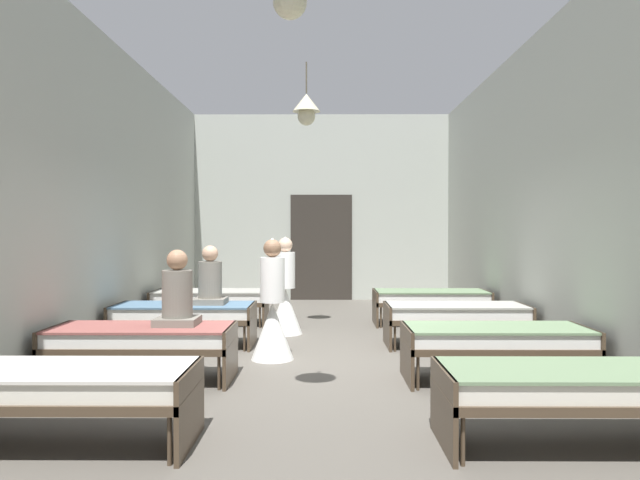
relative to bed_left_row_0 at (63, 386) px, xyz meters
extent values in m
cube|color=#59544C|center=(1.85, 2.85, -0.49)|extent=(6.40, 13.61, 0.10)
cube|color=#B2B7AD|center=(1.85, 9.46, 1.68)|extent=(6.20, 0.20, 4.24)
cube|color=#B2B7AD|center=(-1.15, 2.85, 1.68)|extent=(0.20, 13.01, 4.24)
cube|color=#B2B7AD|center=(4.85, 2.85, 1.68)|extent=(0.20, 13.01, 4.24)
cube|color=#2D2823|center=(1.85, 9.34, 0.76)|extent=(1.40, 0.06, 2.40)
sphere|color=beige|center=(1.63, 0.57, 3.00)|extent=(0.28, 0.28, 0.28)
cylinder|color=brown|center=(1.63, 5.13, 3.55)|extent=(0.02, 0.02, 0.49)
cone|color=beige|center=(1.63, 5.13, 3.16)|extent=(0.44, 0.44, 0.28)
sphere|color=beige|center=(1.63, 5.13, 2.94)|extent=(0.28, 0.28, 0.28)
cylinder|color=#473828|center=(0.87, -0.36, -0.27)|extent=(0.03, 0.03, 0.34)
cylinder|color=#473828|center=(0.87, 0.36, -0.27)|extent=(0.03, 0.03, 0.34)
cube|color=#473828|center=(0.00, 0.00, -0.06)|extent=(1.90, 0.84, 0.07)
cube|color=#473828|center=(0.93, 0.00, -0.15)|extent=(0.04, 0.84, 0.57)
cube|color=silver|center=(0.00, 0.00, 0.04)|extent=(1.82, 0.78, 0.14)
cube|color=beige|center=(0.00, 0.00, 0.12)|extent=(1.86, 0.82, 0.02)
cylinder|color=#473828|center=(2.83, -0.36, -0.27)|extent=(0.03, 0.03, 0.34)
cylinder|color=#473828|center=(2.83, 0.36, -0.27)|extent=(0.03, 0.03, 0.34)
cube|color=#473828|center=(3.70, 0.00, -0.06)|extent=(1.90, 0.84, 0.07)
cube|color=#473828|center=(2.77, 0.00, -0.15)|extent=(0.04, 0.84, 0.57)
cube|color=silver|center=(3.70, 0.00, 0.04)|extent=(1.82, 0.78, 0.14)
cube|color=slate|center=(3.70, 0.00, 0.12)|extent=(1.86, 0.82, 0.02)
cylinder|color=#473828|center=(-0.87, 1.54, -0.27)|extent=(0.03, 0.03, 0.34)
cylinder|color=#473828|center=(-0.87, 2.26, -0.27)|extent=(0.03, 0.03, 0.34)
cylinder|color=#473828|center=(0.87, 1.54, -0.27)|extent=(0.03, 0.03, 0.34)
cylinder|color=#473828|center=(0.87, 2.26, -0.27)|extent=(0.03, 0.03, 0.34)
cube|color=#473828|center=(0.00, 1.90, -0.06)|extent=(1.90, 0.84, 0.07)
cube|color=#473828|center=(-0.93, 1.90, -0.15)|extent=(0.04, 0.84, 0.57)
cube|color=#473828|center=(0.93, 1.90, -0.15)|extent=(0.04, 0.84, 0.57)
cube|color=white|center=(0.00, 1.90, 0.04)|extent=(1.82, 0.78, 0.14)
cube|color=#8C4C47|center=(0.00, 1.90, 0.12)|extent=(1.86, 0.82, 0.02)
cylinder|color=#473828|center=(2.83, 1.54, -0.27)|extent=(0.03, 0.03, 0.34)
cylinder|color=#473828|center=(2.83, 2.26, -0.27)|extent=(0.03, 0.03, 0.34)
cylinder|color=#473828|center=(4.57, 1.54, -0.27)|extent=(0.03, 0.03, 0.34)
cylinder|color=#473828|center=(4.57, 2.26, -0.27)|extent=(0.03, 0.03, 0.34)
cube|color=#473828|center=(3.70, 1.90, -0.06)|extent=(1.90, 0.84, 0.07)
cube|color=#473828|center=(2.77, 1.90, -0.15)|extent=(0.04, 0.84, 0.57)
cube|color=#473828|center=(4.63, 1.90, -0.15)|extent=(0.04, 0.84, 0.57)
cube|color=white|center=(3.70, 1.90, 0.04)|extent=(1.82, 0.78, 0.14)
cube|color=slate|center=(3.70, 1.90, 0.12)|extent=(1.86, 0.82, 0.02)
cylinder|color=#473828|center=(-0.87, 3.44, -0.27)|extent=(0.03, 0.03, 0.34)
cylinder|color=#473828|center=(-0.87, 4.16, -0.27)|extent=(0.03, 0.03, 0.34)
cylinder|color=#473828|center=(0.87, 3.44, -0.27)|extent=(0.03, 0.03, 0.34)
cylinder|color=#473828|center=(0.87, 4.16, -0.27)|extent=(0.03, 0.03, 0.34)
cube|color=#473828|center=(0.00, 3.80, -0.06)|extent=(1.90, 0.84, 0.07)
cube|color=#473828|center=(-0.93, 3.80, -0.15)|extent=(0.04, 0.84, 0.57)
cube|color=#473828|center=(0.93, 3.80, -0.15)|extent=(0.04, 0.84, 0.57)
cube|color=white|center=(0.00, 3.80, 0.04)|extent=(1.82, 0.78, 0.14)
cube|color=slate|center=(0.00, 3.80, 0.12)|extent=(1.86, 0.82, 0.02)
cylinder|color=#473828|center=(2.83, 3.44, -0.27)|extent=(0.03, 0.03, 0.34)
cylinder|color=#473828|center=(2.83, 4.16, -0.27)|extent=(0.03, 0.03, 0.34)
cylinder|color=#473828|center=(4.57, 3.44, -0.27)|extent=(0.03, 0.03, 0.34)
cylinder|color=#473828|center=(4.57, 4.16, -0.27)|extent=(0.03, 0.03, 0.34)
cube|color=#473828|center=(3.70, 3.80, -0.06)|extent=(1.90, 0.84, 0.07)
cube|color=#473828|center=(2.77, 3.80, -0.15)|extent=(0.04, 0.84, 0.57)
cube|color=#473828|center=(4.63, 3.80, -0.15)|extent=(0.04, 0.84, 0.57)
cube|color=white|center=(3.70, 3.80, 0.04)|extent=(1.82, 0.78, 0.14)
cube|color=#9E9E93|center=(3.70, 3.80, 0.12)|extent=(1.86, 0.82, 0.02)
cylinder|color=#473828|center=(-0.87, 5.34, -0.27)|extent=(0.03, 0.03, 0.34)
cylinder|color=#473828|center=(-0.87, 6.06, -0.27)|extent=(0.03, 0.03, 0.34)
cylinder|color=#473828|center=(0.87, 5.34, -0.27)|extent=(0.03, 0.03, 0.34)
cylinder|color=#473828|center=(0.87, 6.06, -0.27)|extent=(0.03, 0.03, 0.34)
cube|color=#473828|center=(0.00, 5.70, -0.06)|extent=(1.90, 0.84, 0.07)
cube|color=#473828|center=(-0.93, 5.70, -0.15)|extent=(0.04, 0.84, 0.57)
cube|color=#473828|center=(0.93, 5.70, -0.15)|extent=(0.04, 0.84, 0.57)
cube|color=white|center=(0.00, 5.70, 0.04)|extent=(1.82, 0.78, 0.14)
cube|color=#9E9E93|center=(0.00, 5.70, 0.12)|extent=(1.86, 0.82, 0.02)
cylinder|color=#473828|center=(2.83, 5.34, -0.27)|extent=(0.03, 0.03, 0.34)
cylinder|color=#473828|center=(2.83, 6.06, -0.27)|extent=(0.03, 0.03, 0.34)
cylinder|color=#473828|center=(4.57, 5.34, -0.27)|extent=(0.03, 0.03, 0.34)
cylinder|color=#473828|center=(4.57, 6.06, -0.27)|extent=(0.03, 0.03, 0.34)
cube|color=#473828|center=(3.70, 5.70, -0.06)|extent=(1.90, 0.84, 0.07)
cube|color=#473828|center=(2.77, 5.70, -0.15)|extent=(0.04, 0.84, 0.57)
cube|color=#473828|center=(4.63, 5.70, -0.15)|extent=(0.04, 0.84, 0.57)
cube|color=white|center=(3.70, 5.70, 0.04)|extent=(1.82, 0.78, 0.14)
cube|color=slate|center=(3.70, 5.70, 0.12)|extent=(1.86, 0.82, 0.02)
cone|color=white|center=(1.28, 2.96, -0.09)|extent=(0.52, 0.52, 0.70)
cylinder|color=white|center=(1.28, 2.96, 0.54)|extent=(0.30, 0.30, 0.55)
sphere|color=#846047|center=(1.28, 2.96, 0.92)|extent=(0.22, 0.22, 0.22)
cone|color=white|center=(1.28, 2.96, 1.00)|extent=(0.18, 0.18, 0.10)
cone|color=white|center=(1.32, 4.78, -0.09)|extent=(0.52, 0.52, 0.70)
cylinder|color=white|center=(1.32, 4.78, 0.54)|extent=(0.30, 0.30, 0.55)
sphere|color=beige|center=(1.32, 4.78, 0.92)|extent=(0.22, 0.22, 0.22)
cone|color=white|center=(1.32, 4.78, 1.00)|extent=(0.18, 0.18, 0.10)
cylinder|color=slate|center=(0.35, 3.83, 0.43)|extent=(0.32, 0.32, 0.58)
cube|color=slate|center=(0.35, 3.83, 0.18)|extent=(0.44, 0.44, 0.08)
sphere|color=tan|center=(0.35, 3.83, 0.83)|extent=(0.22, 0.22, 0.22)
cylinder|color=slate|center=(0.35, 1.99, 0.43)|extent=(0.32, 0.32, 0.58)
cube|color=slate|center=(0.35, 1.99, 0.18)|extent=(0.44, 0.44, 0.08)
sphere|color=#A87A5B|center=(0.35, 1.99, 0.83)|extent=(0.22, 0.22, 0.22)
camera|label=1|loc=(1.90, -4.34, 1.13)|focal=33.65mm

